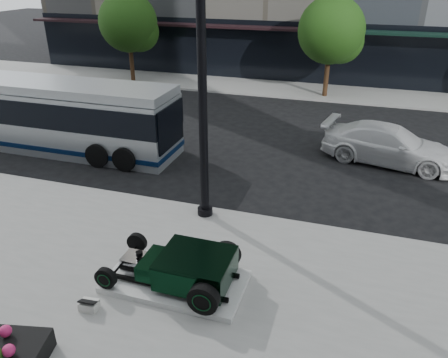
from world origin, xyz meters
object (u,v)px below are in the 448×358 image
(hot_rod, at_px, (188,268))
(lamppost, at_px, (202,89))
(white_sedan, at_px, (389,145))
(transit_bus, at_px, (43,114))

(hot_rod, xyz_separation_m, lamppost, (-0.81, 3.42, 3.43))
(white_sedan, bearing_deg, lamppost, 149.77)
(hot_rod, xyz_separation_m, transit_bus, (-9.57, 7.09, 0.79))
(hot_rod, distance_m, transit_bus, 11.94)
(transit_bus, bearing_deg, lamppost, -22.72)
(white_sedan, bearing_deg, hot_rod, 165.03)
(white_sedan, bearing_deg, transit_bus, 111.55)
(hot_rod, relative_size, transit_bus, 0.27)
(hot_rod, distance_m, lamppost, 4.92)
(hot_rod, distance_m, white_sedan, 10.87)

